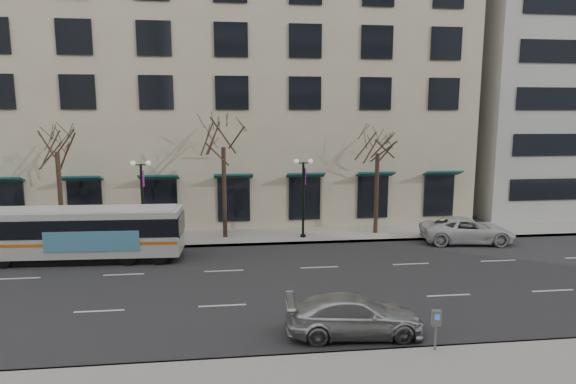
{
  "coord_description": "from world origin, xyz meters",
  "views": [
    {
      "loc": [
        0.51,
        -21.73,
        7.94
      ],
      "look_at": [
        3.38,
        2.68,
        4.0
      ],
      "focal_mm": 30.0,
      "sensor_mm": 36.0,
      "label": 1
    }
  ],
  "objects": [
    {
      "name": "sidewalk_far",
      "position": [
        5.0,
        9.0,
        0.07
      ],
      "size": [
        80.0,
        4.0,
        0.15
      ],
      "primitive_type": "cube",
      "color": "gray",
      "rests_on": "ground"
    },
    {
      "name": "silver_car",
      "position": [
        4.85,
        -5.53,
        0.73
      ],
      "size": [
        5.13,
        2.34,
        1.46
      ],
      "primitive_type": "imported",
      "rotation": [
        0.0,
        0.0,
        1.51
      ],
      "color": "#B7B9BF",
      "rests_on": "ground"
    },
    {
      "name": "lamp_post_left",
      "position": [
        -4.99,
        8.2,
        2.94
      ],
      "size": [
        1.22,
        0.45,
        5.21
      ],
      "color": "black",
      "rests_on": "ground"
    },
    {
      "name": "lamp_post_right",
      "position": [
        5.01,
        8.2,
        2.94
      ],
      "size": [
        1.22,
        0.45,
        5.21
      ],
      "color": "black",
      "rests_on": "ground"
    },
    {
      "name": "pay_station",
      "position": [
        7.18,
        -7.3,
        1.15
      ],
      "size": [
        0.32,
        0.24,
        1.38
      ],
      "rotation": [
        0.0,
        0.0,
        -0.16
      ],
      "color": "gray",
      "rests_on": "sidewalk_near"
    },
    {
      "name": "tree_far_left",
      "position": [
        -10.0,
        8.8,
        6.7
      ],
      "size": [
        3.6,
        3.6,
        8.34
      ],
      "color": "black",
      "rests_on": "ground"
    },
    {
      "name": "building_hotel",
      "position": [
        -2.0,
        21.0,
        12.0
      ],
      "size": [
        40.0,
        20.0,
        24.0
      ],
      "primitive_type": "cube",
      "color": "tan",
      "rests_on": "ground"
    },
    {
      "name": "building_office",
      "position": [
        32.0,
        21.0,
        17.5
      ],
      "size": [
        25.0,
        20.0,
        35.0
      ],
      "primitive_type": "cube",
      "color": "#999993",
      "rests_on": "ground"
    },
    {
      "name": "ground",
      "position": [
        0.0,
        0.0,
        0.0
      ],
      "size": [
        160.0,
        160.0,
        0.0
      ],
      "primitive_type": "plane",
      "color": "black",
      "rests_on": "ground"
    },
    {
      "name": "city_bus",
      "position": [
        -7.66,
        5.0,
        1.6
      ],
      "size": [
        10.9,
        2.78,
        2.93
      ],
      "rotation": [
        0.0,
        0.0,
        -0.04
      ],
      "color": "silver",
      "rests_on": "ground"
    },
    {
      "name": "tree_far_mid",
      "position": [
        0.0,
        8.8,
        6.91
      ],
      "size": [
        3.6,
        3.6,
        8.55
      ],
      "color": "black",
      "rests_on": "ground"
    },
    {
      "name": "white_pickup",
      "position": [
        15.14,
        6.2,
        0.79
      ],
      "size": [
        5.99,
        3.34,
        1.58
      ],
      "primitive_type": "imported",
      "rotation": [
        0.0,
        0.0,
        1.44
      ],
      "color": "#B8B8B8",
      "rests_on": "ground"
    },
    {
      "name": "tree_far_right",
      "position": [
        10.0,
        8.8,
        6.42
      ],
      "size": [
        3.6,
        3.6,
        8.06
      ],
      "color": "black",
      "rests_on": "ground"
    }
  ]
}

